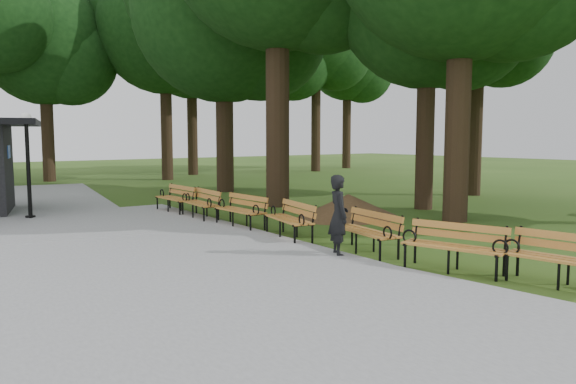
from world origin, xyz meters
TOP-DOWN VIEW (x-y plane):
  - ground at (0.00, 0.00)m, footprint 100.00×100.00m
  - path at (-4.00, 3.00)m, footprint 12.00×38.00m
  - person at (-0.34, 1.01)m, footprint 0.60×0.71m
  - lamp_post at (-4.21, 10.14)m, footprint 0.32×0.32m
  - dirt_mound at (3.43, 4.78)m, footprint 2.76×2.76m
  - bench_1 at (0.96, -2.89)m, footprint 0.91×1.97m
  - bench_2 at (0.42, -1.20)m, footprint 1.15×2.00m
  - bench_3 at (0.30, 0.90)m, footprint 0.96×1.98m
  - bench_4 at (0.03, 3.18)m, footprint 1.04×1.99m
  - bench_5 at (-0.05, 5.24)m, footprint 0.69×1.92m
  - bench_6 at (-0.18, 7.26)m, footprint 0.81×1.95m
  - bench_7 at (-0.23, 8.89)m, footprint 0.65×1.90m
  - lawn_tree_4 at (4.51, 13.83)m, footprint 7.81×7.81m
  - lawn_tree_5 at (11.91, 6.37)m, footprint 5.30×5.30m
  - tree_backdrop at (6.92, 22.95)m, footprint 35.84×10.17m

SIDE VIEW (x-z plane):
  - ground at x=0.00m, z-range 0.00..0.00m
  - path at x=-4.00m, z-range 0.00..0.06m
  - dirt_mound at x=3.43m, z-range 0.00..0.70m
  - bench_1 at x=0.96m, z-range 0.00..0.88m
  - bench_2 at x=0.42m, z-range 0.00..0.88m
  - bench_3 at x=0.30m, z-range 0.00..0.88m
  - bench_4 at x=0.03m, z-range 0.00..0.88m
  - bench_5 at x=-0.05m, z-range 0.00..0.88m
  - bench_6 at x=-0.18m, z-range 0.00..0.88m
  - bench_7 at x=-0.23m, z-range 0.00..0.88m
  - person at x=-0.34m, z-range 0.00..1.64m
  - lamp_post at x=-4.21m, z-range 0.68..3.77m
  - lawn_tree_5 at x=11.91m, z-range 2.21..12.05m
  - lawn_tree_4 at x=4.51m, z-range 1.89..13.55m
  - tree_backdrop at x=6.92m, z-range 0.00..16.55m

